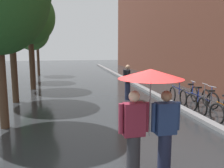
# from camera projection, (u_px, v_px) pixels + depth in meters

# --- Properties ---
(kerb_strip) EXTENTS (0.30, 36.00, 0.12)m
(kerb_strip) POSITION_uv_depth(u_px,v_px,m) (138.00, 85.00, 15.16)
(kerb_strip) COLOR slate
(kerb_strip) RESTS_ON ground
(street_tree_1) EXTENTS (3.12, 3.12, 6.17)m
(street_tree_1) POSITION_uv_depth(u_px,v_px,m) (10.00, 1.00, 10.13)
(street_tree_1) COLOR #473323
(street_tree_1) RESTS_ON ground
(street_tree_2) EXTENTS (2.86, 2.86, 5.69)m
(street_tree_2) POSITION_uv_depth(u_px,v_px,m) (29.00, 17.00, 13.45)
(street_tree_2) COLOR #473323
(street_tree_2) RESTS_ON ground
(street_tree_3) EXTENTS (2.51, 2.51, 5.06)m
(street_tree_3) POSITION_uv_depth(u_px,v_px,m) (31.00, 30.00, 16.57)
(street_tree_3) COLOR #473323
(street_tree_3) RESTS_ON ground
(street_tree_4) EXTENTS (2.39, 2.39, 5.60)m
(street_tree_4) POSITION_uv_depth(u_px,v_px,m) (37.00, 26.00, 20.15)
(street_tree_4) COLOR #473323
(street_tree_4) RESTS_ON ground
(parked_bicycle_1) EXTENTS (1.14, 0.80, 0.96)m
(parked_bicycle_1) POSITION_uv_depth(u_px,v_px,m) (216.00, 106.00, 8.63)
(parked_bicycle_1) COLOR black
(parked_bicycle_1) RESTS_ON ground
(parked_bicycle_2) EXTENTS (1.16, 0.84, 0.96)m
(parked_bicycle_2) POSITION_uv_depth(u_px,v_px,m) (202.00, 101.00, 9.36)
(parked_bicycle_2) COLOR black
(parked_bicycle_2) RESTS_ON ground
(parked_bicycle_3) EXTENTS (1.14, 0.79, 0.96)m
(parked_bicycle_3) POSITION_uv_depth(u_px,v_px,m) (195.00, 97.00, 10.10)
(parked_bicycle_3) COLOR black
(parked_bicycle_3) RESTS_ON ground
(parked_bicycle_4) EXTENTS (1.14, 0.80, 0.96)m
(parked_bicycle_4) POSITION_uv_depth(u_px,v_px,m) (183.00, 94.00, 10.82)
(parked_bicycle_4) COLOR black
(parked_bicycle_4) RESTS_ON ground
(couple_under_umbrella) EXTENTS (1.23, 1.22, 2.09)m
(couple_under_umbrella) POSITION_uv_depth(u_px,v_px,m) (150.00, 103.00, 4.47)
(couple_under_umbrella) COLOR #2D2D33
(couple_under_umbrella) RESTS_ON ground
(pedestrian_walking_midground) EXTENTS (0.38, 0.58, 1.65)m
(pedestrian_walking_midground) POSITION_uv_depth(u_px,v_px,m) (127.00, 81.00, 11.19)
(pedestrian_walking_midground) COLOR #1E233D
(pedestrian_walking_midground) RESTS_ON ground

